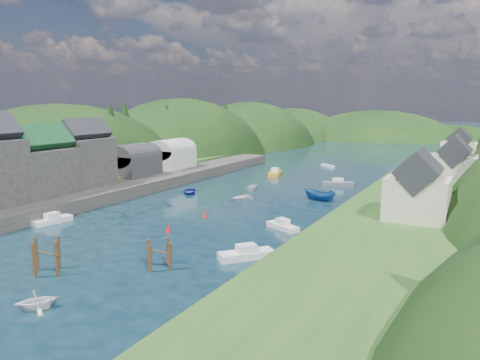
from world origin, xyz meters
The scene contains 15 objects.
ground centered at (0.00, 50.00, 0.00)m, with size 600.00×600.00×0.00m, color black.
hillside_left centered at (-45.00, 75.00, -8.03)m, with size 44.00×245.56×52.00m.
far_hills centered at (1.22, 174.01, -10.80)m, with size 103.00×68.00×44.00m.
hill_trees centered at (0.58, 64.57, 11.05)m, with size 91.97×150.59×12.02m.
quay_left centered at (-24.00, 20.00, 1.00)m, with size 12.00×110.00×2.00m, color #2D2B28.
terrace_left_grass centered at (-31.00, 20.00, 1.25)m, with size 12.00×110.00×2.50m, color #234719.
quayside_buildings centered at (-26.00, 6.39, 7.09)m, with size 8.00×35.84×12.90m.
boat_sheds centered at (-26.00, 39.00, 5.27)m, with size 7.00×21.00×7.50m.
terrace_right centered at (25.00, 40.00, 1.20)m, with size 16.00×120.00×2.40m, color #234719.
right_bank_cottages centered at (28.00, 48.33, 5.84)m, with size 9.00×59.24×8.41m.
piling_cluster_near centered at (-2.29, -6.57, 1.38)m, with size 3.39×3.14×3.89m.
piling_cluster_far centered at (6.25, -0.28, 1.11)m, with size 3.23×3.01×3.35m.
channel_buoy_near centered at (-0.64, 10.29, 0.48)m, with size 0.70×0.70×1.10m.
channel_buoy_far centered at (-0.67, 18.70, 0.48)m, with size 0.70×0.70×1.10m.
moored_boats centered at (-2.55, 18.33, 0.64)m, with size 33.47×96.21×2.36m.
Camera 1 is at (34.37, -35.31, 16.44)m, focal length 35.00 mm.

